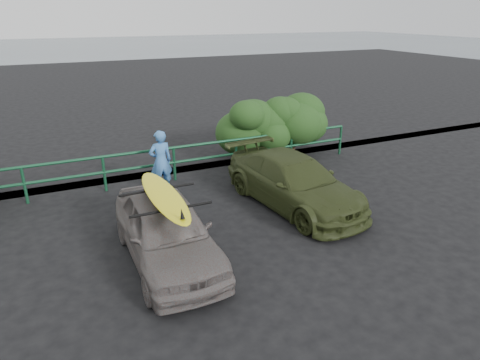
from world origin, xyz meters
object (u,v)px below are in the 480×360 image
(sedan, at_px, (167,231))
(olive_vehicle, at_px, (294,182))
(surfboard, at_px, (164,196))
(guardrail, at_px, (140,168))
(man, at_px, (161,161))

(sedan, distance_m, olive_vehicle, 3.88)
(surfboard, bearing_deg, olive_vehicle, 18.41)
(guardrail, height_order, sedan, sedan)
(guardrail, bearing_deg, olive_vehicle, -42.36)
(man, bearing_deg, guardrail, -58.97)
(guardrail, height_order, surfboard, surfboard)
(sedan, bearing_deg, surfboard, -116.70)
(sedan, relative_size, surfboard, 1.40)
(guardrail, xyz_separation_m, man, (0.45, -0.64, 0.35))
(olive_vehicle, bearing_deg, guardrail, 130.22)
(guardrail, relative_size, man, 8.06)
(surfboard, bearing_deg, man, 76.43)
(guardrail, distance_m, surfboard, 4.33)
(guardrail, relative_size, olive_vehicle, 3.18)
(guardrail, bearing_deg, man, -55.32)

